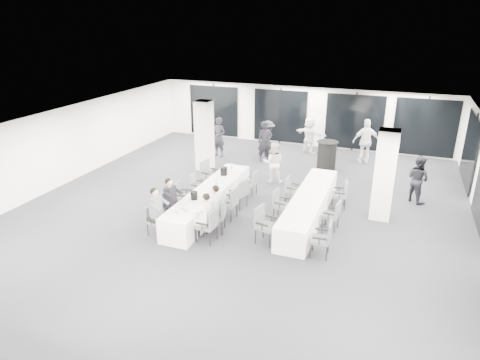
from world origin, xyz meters
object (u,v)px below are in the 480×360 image
object	(u,v)px
standing_guest_h	(418,176)
ice_bucket_near	(194,196)
chair_main_left_fourth	(196,185)
chair_side_left_near	(264,222)
standing_guest_e	(386,165)
chair_main_left_second	(168,206)
standing_guest_g	(219,135)
banquet_table_main	(210,200)
chair_side_left_mid	(280,203)
chair_side_right_far	(342,193)
standing_guest_c	(268,137)
standing_guest_d	(366,138)
chair_main_left_near	(154,218)
chair_main_left_mid	(182,195)
chair_main_right_far	(252,182)
chair_main_left_far	(208,173)
ice_bucket_far	(224,171)
cocktail_table	(327,156)
banquet_table_side	(309,206)
chair_main_right_fourth	(240,192)
chair_side_left_far	(291,188)
standing_guest_b	(274,160)
chair_side_right_mid	(333,214)
standing_guest_f	(310,133)
chair_side_right_near	(324,237)
chair_main_right_mid	(230,202)
chair_main_right_second	(219,213)
chair_main_right_near	(209,223)

from	to	relation	value
standing_guest_h	ice_bucket_near	bearing A→B (deg)	73.50
chair_main_left_fourth	chair_side_left_near	bearing A→B (deg)	55.16
chair_main_left_fourth	standing_guest_e	distance (m)	6.71
chair_main_left_fourth	chair_main_left_second	bearing A→B (deg)	-1.15
standing_guest_g	banquet_table_main	bearing A→B (deg)	-58.26
chair_side_left_mid	chair_side_right_far	xyz separation A→B (m)	(1.66, 1.48, -0.01)
standing_guest_c	standing_guest_d	bearing A→B (deg)	-117.70
chair_main_left_near	chair_main_left_mid	world-z (taller)	chair_main_left_mid
chair_main_left_near	chair_main_right_far	xyz separation A→B (m)	(1.65, 3.68, 0.00)
chair_main_left_far	ice_bucket_far	xyz separation A→B (m)	(0.77, -0.38, 0.30)
cocktail_table	ice_bucket_far	distance (m)	4.84
banquet_table_side	chair_main_right_far	world-z (taller)	chair_main_right_far
cocktail_table	chair_main_left_far	distance (m)	5.05
chair_main_right_fourth	standing_guest_c	distance (m)	5.59
chair_main_left_mid	standing_guest_e	world-z (taller)	standing_guest_e
chair_main_left_second	chair_main_right_fourth	bearing A→B (deg)	139.77
chair_side_left_far	standing_guest_b	world-z (taller)	standing_guest_b
chair_main_left_fourth	banquet_table_side	bearing A→B (deg)	87.69
ice_bucket_far	chair_side_right_mid	bearing A→B (deg)	-17.64
standing_guest_c	standing_guest_f	xyz separation A→B (m)	(1.58, 1.22, 0.03)
chair_main_left_fourth	chair_side_left_mid	world-z (taller)	chair_side_left_mid
chair_side_right_near	standing_guest_b	distance (m)	5.41
chair_main_right_mid	banquet_table_main	bearing A→B (deg)	72.88
chair_main_left_mid	chair_main_left_far	world-z (taller)	chair_main_left_far
chair_main_left_mid	standing_guest_h	world-z (taller)	standing_guest_h
chair_main_right_mid	ice_bucket_far	distance (m)	1.93
standing_guest_g	chair_main_left_mid	bearing A→B (deg)	-67.06
chair_main_right_second	chair_main_left_near	bearing A→B (deg)	102.83
chair_main_right_second	standing_guest_f	distance (m)	8.56
chair_main_left_far	ice_bucket_far	world-z (taller)	chair_main_left_far
chair_main_left_mid	chair_main_right_mid	bearing A→B (deg)	77.28
standing_guest_c	chair_main_right_second	bearing A→B (deg)	149.26
chair_main_right_second	chair_main_right_mid	size ratio (longest dim) A/B	1.01
chair_main_left_near	chair_main_right_mid	xyz separation A→B (m)	(1.66, 1.67, 0.09)
banquet_table_main	standing_guest_b	size ratio (longest dim) A/B	2.84
standing_guest_d	standing_guest_e	bearing A→B (deg)	87.98
banquet_table_main	chair_main_right_mid	distance (m)	0.92
chair_side_left_far	chair_side_right_mid	distance (m)	2.28
chair_main_right_far	standing_guest_e	world-z (taller)	standing_guest_e
banquet_table_side	chair_main_left_mid	distance (m)	4.02
chair_main_left_far	standing_guest_e	xyz separation A→B (m)	(5.94, 2.10, 0.37)
chair_side_left_near	ice_bucket_near	xyz separation A→B (m)	(-2.32, 0.43, 0.28)
chair_main_right_near	standing_guest_d	size ratio (longest dim) A/B	0.47
chair_main_left_mid	standing_guest_d	bearing A→B (deg)	132.58
chair_main_left_far	standing_guest_h	distance (m)	7.16
standing_guest_g	ice_bucket_near	size ratio (longest dim) A/B	8.17
cocktail_table	standing_guest_d	bearing A→B (deg)	48.04
banquet_table_main	standing_guest_e	size ratio (longest dim) A/B	2.61
standing_guest_h	ice_bucket_near	world-z (taller)	standing_guest_h
chair_main_right_fourth	standing_guest_f	bearing A→B (deg)	7.12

